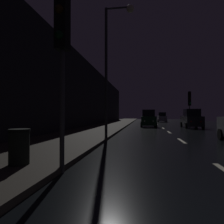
{
  "coord_description": "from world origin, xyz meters",
  "views": [
    {
      "loc": [
        -2.1,
        -2.44,
        1.46
      ],
      "look_at": [
        -5.39,
        19.28,
        1.74
      ],
      "focal_mm": 33.24,
      "sensor_mm": 36.0,
      "label": 1
    }
  ],
  "objects_px": {
    "streetlamp_overhead": "(114,52)",
    "trash_bin_curbside": "(19,147)",
    "traffic_light_far_right": "(190,101)",
    "car_approaching_headlights": "(148,119)",
    "car_distant_taillights": "(162,118)",
    "traffic_light_near_left": "(62,28)",
    "car_parked_right_far": "(192,119)"
  },
  "relations": [
    {
      "from": "traffic_light_far_right",
      "to": "streetlamp_overhead",
      "type": "bearing_deg",
      "value": -36.55
    },
    {
      "from": "car_distant_taillights",
      "to": "traffic_light_far_right",
      "type": "bearing_deg",
      "value": -169.99
    },
    {
      "from": "traffic_light_near_left",
      "to": "car_parked_right_far",
      "type": "relative_size",
      "value": 1.21
    },
    {
      "from": "trash_bin_curbside",
      "to": "car_parked_right_far",
      "type": "relative_size",
      "value": 0.22
    },
    {
      "from": "car_approaching_headlights",
      "to": "car_distant_taillights",
      "type": "height_order",
      "value": "car_approaching_headlights"
    },
    {
      "from": "traffic_light_far_right",
      "to": "streetlamp_overhead",
      "type": "relative_size",
      "value": 0.59
    },
    {
      "from": "traffic_light_near_left",
      "to": "car_approaching_headlights",
      "type": "height_order",
      "value": "traffic_light_near_left"
    },
    {
      "from": "streetlamp_overhead",
      "to": "car_distant_taillights",
      "type": "relative_size",
      "value": 2.02
    },
    {
      "from": "car_parked_right_far",
      "to": "car_distant_taillights",
      "type": "height_order",
      "value": "car_parked_right_far"
    },
    {
      "from": "traffic_light_near_left",
      "to": "trash_bin_curbside",
      "type": "bearing_deg",
      "value": -90.57
    },
    {
      "from": "trash_bin_curbside",
      "to": "car_approaching_headlights",
      "type": "xyz_separation_m",
      "value": [
        3.84,
        20.57,
        0.32
      ]
    },
    {
      "from": "streetlamp_overhead",
      "to": "car_approaching_headlights",
      "type": "xyz_separation_m",
      "value": [
        2.3,
        13.84,
        -4.12
      ]
    },
    {
      "from": "traffic_light_far_right",
      "to": "car_distant_taillights",
      "type": "xyz_separation_m",
      "value": [
        -2.42,
        13.73,
        -2.41
      ]
    },
    {
      "from": "traffic_light_near_left",
      "to": "car_distant_taillights",
      "type": "distance_m",
      "value": 38.24
    },
    {
      "from": "traffic_light_near_left",
      "to": "traffic_light_far_right",
      "type": "xyz_separation_m",
      "value": [
        8.15,
        23.98,
        -0.35
      ]
    },
    {
      "from": "traffic_light_far_right",
      "to": "trash_bin_curbside",
      "type": "relative_size",
      "value": 4.91
    },
    {
      "from": "traffic_light_far_right",
      "to": "streetlamp_overhead",
      "type": "height_order",
      "value": "streetlamp_overhead"
    },
    {
      "from": "traffic_light_near_left",
      "to": "streetlamp_overhead",
      "type": "distance_m",
      "value": 6.96
    },
    {
      "from": "streetlamp_overhead",
      "to": "car_parked_right_far",
      "type": "xyz_separation_m",
      "value": [
        7.01,
        12.45,
        -4.11
      ]
    },
    {
      "from": "traffic_light_far_right",
      "to": "trash_bin_curbside",
      "type": "bearing_deg",
      "value": -33.45
    },
    {
      "from": "streetlamp_overhead",
      "to": "trash_bin_curbside",
      "type": "bearing_deg",
      "value": -102.87
    },
    {
      "from": "streetlamp_overhead",
      "to": "traffic_light_far_right",
      "type": "bearing_deg",
      "value": 65.54
    },
    {
      "from": "streetlamp_overhead",
      "to": "trash_bin_curbside",
      "type": "relative_size",
      "value": 8.3
    },
    {
      "from": "trash_bin_curbside",
      "to": "traffic_light_near_left",
      "type": "bearing_deg",
      "value": -3.35
    },
    {
      "from": "car_approaching_headlights",
      "to": "car_distant_taillights",
      "type": "bearing_deg",
      "value": 169.73
    },
    {
      "from": "car_parked_right_far",
      "to": "car_distant_taillights",
      "type": "relative_size",
      "value": 1.08
    },
    {
      "from": "streetlamp_overhead",
      "to": "car_distant_taillights",
      "type": "xyz_separation_m",
      "value": [
        5.39,
        30.91,
        -4.18
      ]
    },
    {
      "from": "car_approaching_headlights",
      "to": "car_distant_taillights",
      "type": "distance_m",
      "value": 17.35
    },
    {
      "from": "streetlamp_overhead",
      "to": "car_parked_right_far",
      "type": "bearing_deg",
      "value": 60.62
    },
    {
      "from": "traffic_light_near_left",
      "to": "car_distant_taillights",
      "type": "height_order",
      "value": "traffic_light_near_left"
    },
    {
      "from": "trash_bin_curbside",
      "to": "car_parked_right_far",
      "type": "xyz_separation_m",
      "value": [
        8.55,
        19.18,
        0.33
      ]
    },
    {
      "from": "car_parked_right_far",
      "to": "traffic_light_far_right",
      "type": "bearing_deg",
      "value": -9.66
    }
  ]
}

